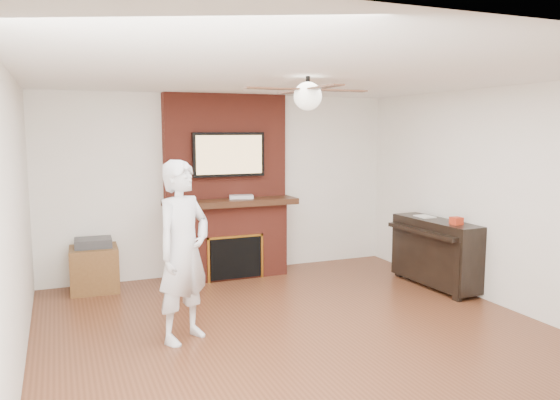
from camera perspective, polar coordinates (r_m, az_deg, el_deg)
name	(u,v)px	position (r m, az deg, el deg)	size (l,w,h in m)	color
room_shell	(307,211)	(5.14, 2.84, -1.20)	(5.36, 5.86, 2.86)	#542B18
fireplace	(228,204)	(7.54, -5.41, -0.44)	(1.78, 0.64, 2.50)	maroon
tv	(229,155)	(7.43, -5.37, 4.75)	(1.00, 0.08, 0.60)	black
ceiling_fan	(308,95)	(5.10, 2.92, 10.91)	(1.21, 1.21, 0.31)	black
person	(183,252)	(5.27, -10.07, -5.32)	(0.64, 0.42, 1.74)	silver
side_table	(94,266)	(7.30, -18.84, -6.58)	(0.60, 0.60, 0.66)	brown
piano	(436,251)	(7.31, 15.95, -5.16)	(0.55, 1.35, 0.96)	black
cable_box	(241,197)	(7.48, -4.07, 0.34)	(0.32, 0.18, 0.05)	silver
candle_orange	(229,275)	(7.47, -5.33, -7.80)	(0.07, 0.07, 0.13)	#F33E1C
candle_green	(236,275)	(7.57, -4.59, -7.77)	(0.07, 0.07, 0.08)	#36712D
candle_cream	(245,273)	(7.56, -3.70, -7.67)	(0.08, 0.08, 0.11)	#F2EEC1
candle_blue	(246,274)	(7.59, -3.54, -7.72)	(0.05, 0.05, 0.09)	#3640A2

